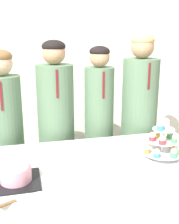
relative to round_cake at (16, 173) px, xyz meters
The scene contains 9 objects.
wall_back 1.76m from the round_cake, 73.56° to the left, with size 9.00×0.06×2.70m.
table 0.66m from the round_cake, 20.57° to the left, with size 1.67×0.77×0.74m.
round_cake is the anchor object (origin of this frame).
cake_knife 0.19m from the round_cake, 87.56° to the right, with size 0.29×0.14×0.01m.
cupcake_stand 0.97m from the round_cake, ahead, with size 0.27×0.27×0.27m.
student_0 0.80m from the round_cake, 96.48° to the left, with size 0.29×0.29×1.43m.
student_1 0.86m from the round_cake, 67.54° to the left, with size 0.31×0.31×1.50m.
student_2 1.06m from the round_cake, 48.30° to the left, with size 0.25×0.26×1.45m.
student_3 1.34m from the round_cake, 36.13° to the left, with size 0.32×0.32×1.55m.
Camera 1 is at (-0.40, -1.27, 1.55)m, focal length 45.00 mm.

